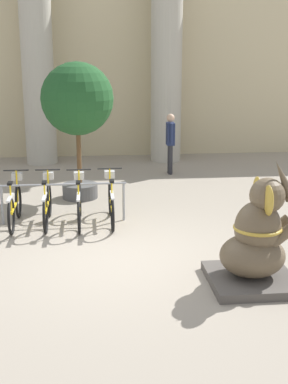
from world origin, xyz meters
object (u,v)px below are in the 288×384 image
bicycle_2 (79,204)px  potted_tree (77,103)px  bicycle_0 (15,205)px  elephant_statue (256,243)px  bicycle_3 (111,202)px  bicycle_1 (47,204)px  person_pedestrian (170,138)px

bicycle_2 → potted_tree: bearing=90.4°
bicycle_0 → potted_tree: bearing=56.4°
elephant_statue → bicycle_3: bearing=122.4°
bicycle_3 → elephant_statue: bearing=-57.6°
bicycle_1 → potted_tree: 2.55m
bicycle_0 → bicycle_1: same height
bicycle_0 → bicycle_1: size_ratio=1.00×
bicycle_2 → person_pedestrian: person_pedestrian is taller
bicycle_1 → person_pedestrian: person_pedestrian is taller
person_pedestrian → potted_tree: size_ratio=0.53×
elephant_statue → person_pedestrian: 7.00m
elephant_statue → potted_tree: 5.65m
bicycle_2 → bicycle_3: bearing=4.1°
elephant_statue → bicycle_1: bearing=135.9°
bicycle_0 → bicycle_3: size_ratio=1.00×
bicycle_3 → elephant_statue: elephant_statue is taller
bicycle_2 → elephant_statue: 3.89m
bicycle_0 → bicycle_3: 1.81m
elephant_statue → bicycle_0: bearing=140.9°
bicycle_3 → person_pedestrian: size_ratio=1.07×
bicycle_0 → elephant_statue: elephant_statue is taller
person_pedestrian → bicycle_1: bearing=-126.7°
bicycle_3 → person_pedestrian: 4.38m
person_pedestrian → potted_tree: 3.41m
bicycle_0 → bicycle_3: (1.81, -0.02, 0.00)m
bicycle_0 → elephant_statue: 4.80m
bicycle_3 → potted_tree: potted_tree is taller
bicycle_3 → potted_tree: bearing=108.8°
bicycle_0 → potted_tree: 2.75m
potted_tree → elephant_statue: bearing=-62.3°
bicycle_3 → bicycle_1: bearing=179.4°
elephant_statue → potted_tree: bearing=117.7°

